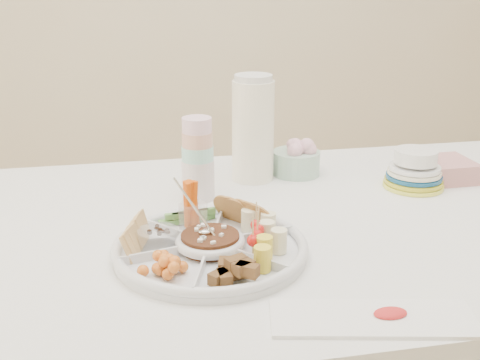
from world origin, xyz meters
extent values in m
cube|color=white|center=(0.00, 0.00, 0.38)|extent=(1.52, 1.02, 0.76)
cylinder|color=silver|center=(-0.25, -0.14, 0.78)|extent=(0.45, 0.45, 0.04)
cylinder|color=#34160E|center=(-0.25, -0.14, 0.79)|extent=(0.14, 0.14, 0.04)
cylinder|color=white|center=(-0.23, 0.17, 0.87)|extent=(0.10, 0.10, 0.22)
cylinder|color=white|center=(-0.07, 0.29, 0.90)|extent=(0.13, 0.13, 0.29)
cylinder|color=#A6DDC5|center=(0.06, 0.30, 0.81)|extent=(0.15, 0.15, 0.10)
cube|color=tan|center=(0.43, 0.19, 0.78)|extent=(0.16, 0.14, 0.05)
cylinder|color=yellow|center=(0.33, 0.14, 0.81)|extent=(0.18, 0.18, 0.10)
cube|color=white|center=(-0.02, -0.43, 0.76)|extent=(0.35, 0.18, 0.01)
camera|label=1|loc=(-0.40, -1.21, 1.30)|focal=45.00mm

